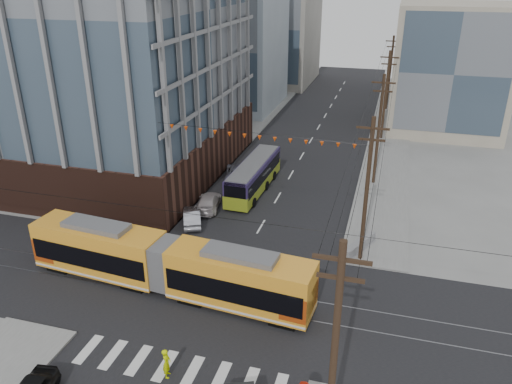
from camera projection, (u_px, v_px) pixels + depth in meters
ground at (199, 333)px, 29.75m from camera, size 160.00×160.00×0.00m
office_building at (72, 30)px, 49.53m from camera, size 30.00×25.00×28.60m
bg_bldg_nw_near at (219, 47)px, 75.91m from camera, size 18.00×16.00×18.00m
bg_bldg_ne_near at (449, 69)px, 64.61m from camera, size 14.00×14.00×16.00m
bg_bldg_nw_far at (271, 27)px, 92.30m from camera, size 16.00×18.00×20.00m
bg_bldg_ne_far at (453, 54)px, 82.07m from camera, size 16.00×16.00×14.00m
utility_pole_near at (334, 359)px, 20.12m from camera, size 0.30×0.30×11.00m
utility_pole_far at (390, 74)px, 74.52m from camera, size 0.30×0.30×11.00m
streetcar at (166, 264)px, 33.13m from camera, size 20.25×4.62×3.87m
city_bus at (254, 176)px, 48.32m from camera, size 2.70×10.87×3.06m
parked_car_silver at (192, 217)px, 42.28m from camera, size 2.92×4.25×1.33m
parked_car_white at (209, 202)px, 44.95m from camera, size 2.72×4.87×1.34m
parked_car_grey at (237, 172)px, 51.39m from camera, size 3.58×5.56×1.42m
pedestrian at (167, 363)px, 26.30m from camera, size 0.59×0.74×1.76m
jersey_barrier at (359, 246)px, 38.38m from camera, size 2.52×4.05×0.81m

